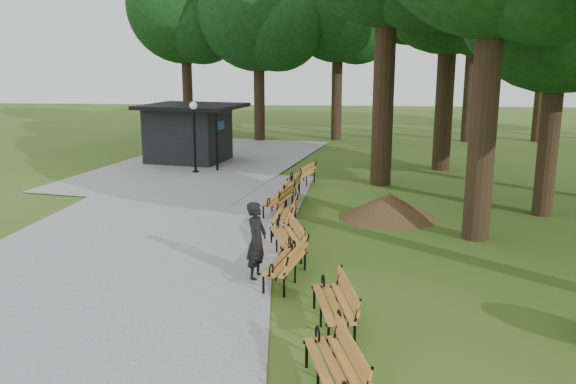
# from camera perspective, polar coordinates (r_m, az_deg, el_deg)

# --- Properties ---
(ground) EXTENTS (100.00, 100.00, 0.00)m
(ground) POSITION_cam_1_polar(r_m,az_deg,el_deg) (13.73, -0.84, -7.32)
(ground) COLOR #345719
(ground) RESTS_ON ground
(path) EXTENTS (12.00, 38.00, 0.06)m
(path) POSITION_cam_1_polar(r_m,az_deg,el_deg) (17.37, -12.96, -3.23)
(path) COLOR gray
(path) RESTS_ON ground
(person) EXTENTS (0.55, 0.71, 1.74)m
(person) POSITION_cam_1_polar(r_m,az_deg,el_deg) (12.78, -3.07, -4.78)
(person) COLOR black
(person) RESTS_ON ground
(kiosk) EXTENTS (4.99, 4.54, 2.72)m
(kiosk) POSITION_cam_1_polar(r_m,az_deg,el_deg) (27.97, -9.67, 5.65)
(kiosk) COLOR black
(kiosk) RESTS_ON ground
(lamp_post) EXTENTS (0.32, 0.32, 3.02)m
(lamp_post) POSITION_cam_1_polar(r_m,az_deg,el_deg) (24.95, -9.13, 6.75)
(lamp_post) COLOR black
(lamp_post) RESTS_ON ground
(dirt_mound) EXTENTS (2.50, 2.50, 0.79)m
(dirt_mound) POSITION_cam_1_polar(r_m,az_deg,el_deg) (17.97, 9.76, -1.36)
(dirt_mound) COLOR #47301C
(dirt_mound) RESTS_ON ground
(bench_0) EXTENTS (1.11, 2.00, 0.88)m
(bench_0) POSITION_cam_1_polar(r_m,az_deg,el_deg) (8.72, 4.42, -16.60)
(bench_0) COLOR #C6762D
(bench_0) RESTS_ON ground
(bench_1) EXTENTS (1.00, 1.99, 0.88)m
(bench_1) POSITION_cam_1_polar(r_m,az_deg,el_deg) (10.72, 4.41, -10.76)
(bench_1) COLOR #C6762D
(bench_1) RESTS_ON ground
(bench_2) EXTENTS (0.99, 1.99, 0.88)m
(bench_2) POSITION_cam_1_polar(r_m,az_deg,el_deg) (12.72, -0.26, -6.87)
(bench_2) COLOR #C6762D
(bench_2) RESTS_ON ground
(bench_3) EXTENTS (1.15, 2.00, 0.88)m
(bench_3) POSITION_cam_1_polar(r_m,az_deg,el_deg) (14.54, -0.26, -4.34)
(bench_3) COLOR #C6762D
(bench_3) RESTS_ON ground
(bench_4) EXTENTS (0.67, 1.91, 0.88)m
(bench_4) POSITION_cam_1_polar(r_m,az_deg,el_deg) (16.55, -0.34, -2.22)
(bench_4) COLOR #C6762D
(bench_4) RESTS_ON ground
(bench_5) EXTENTS (0.99, 1.99, 0.88)m
(bench_5) POSITION_cam_1_polar(r_m,az_deg,el_deg) (18.30, -0.93, -0.77)
(bench_5) COLOR #C6762D
(bench_5) RESTS_ON ground
(bench_6) EXTENTS (0.76, 1.94, 0.88)m
(bench_6) POSITION_cam_1_polar(r_m,az_deg,el_deg) (20.20, 0.16, 0.52)
(bench_6) COLOR #C6762D
(bench_6) RESTS_ON ground
(bench_7) EXTENTS (1.19, 2.00, 0.88)m
(bench_7) POSITION_cam_1_polar(r_m,az_deg,el_deg) (22.29, 1.29, 1.67)
(bench_7) COLOR #C6762D
(bench_7) RESTS_ON ground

